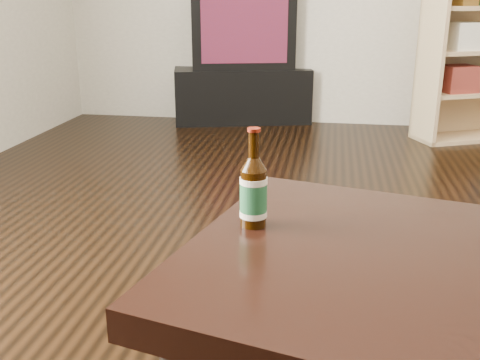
% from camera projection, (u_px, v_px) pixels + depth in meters
% --- Properties ---
extents(floor, '(5.00, 6.00, 0.01)m').
position_uv_depth(floor, '(451.00, 350.00, 1.64)').
color(floor, black).
rests_on(floor, ground).
extents(tv_stand, '(1.17, 0.78, 0.43)m').
position_uv_depth(tv_stand, '(241.00, 94.00, 4.56)').
color(tv_stand, black).
rests_on(tv_stand, floor).
extents(tv, '(0.88, 0.67, 0.59)m').
position_uv_depth(tv, '(242.00, 29.00, 4.40)').
color(tv, black).
rests_on(tv, tv_stand).
extents(bookshelf, '(0.73, 0.55, 1.23)m').
position_uv_depth(bookshelf, '(469.00, 47.00, 3.82)').
color(bookshelf, '#A97855').
rests_on(bookshelf, floor).
extents(beer_bottle, '(0.06, 0.06, 0.22)m').
position_uv_depth(beer_bottle, '(253.00, 192.00, 1.23)').
color(beer_bottle, black).
rests_on(beer_bottle, coffee_table).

